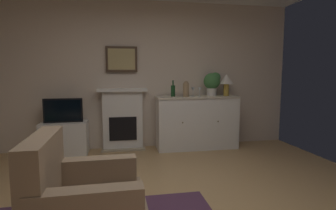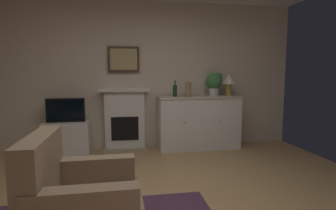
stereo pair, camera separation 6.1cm
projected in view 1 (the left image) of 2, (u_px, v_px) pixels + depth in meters
wall_rear at (147, 75)px, 4.96m from camera, size 5.47×0.06×2.66m
fireplace_unit at (123, 119)px, 4.84m from camera, size 0.87×0.30×1.10m
framed_picture at (122, 59)px, 4.76m from camera, size 0.55×0.04×0.45m
sideboard_cabinet at (197, 122)px, 4.92m from camera, size 1.49×0.49×0.95m
table_lamp at (226, 81)px, 4.93m from camera, size 0.26×0.26×0.40m
wine_bottle at (173, 91)px, 4.80m from camera, size 0.08×0.08×0.29m
wine_glass_left at (193, 90)px, 4.85m from camera, size 0.07×0.07×0.16m
wine_glass_center at (200, 90)px, 4.82m from camera, size 0.07×0.07×0.16m
vase_decorative at (186, 89)px, 4.76m from camera, size 0.11×0.11×0.28m
tv_cabinet at (65, 138)px, 4.54m from camera, size 0.75×0.42×0.56m
tv_set at (63, 110)px, 4.46m from camera, size 0.62×0.07×0.40m
potted_plant_small at (212, 82)px, 4.93m from camera, size 0.30×0.30×0.43m
armchair at (82, 205)px, 2.01m from camera, size 0.82×0.79×0.92m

